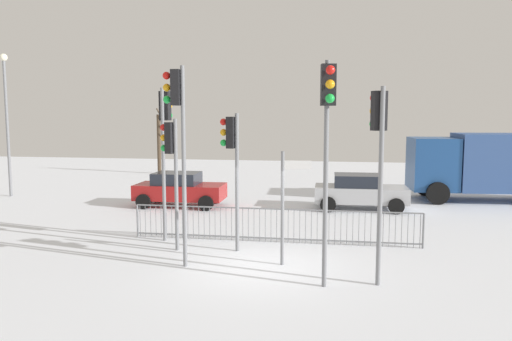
{
  "coord_description": "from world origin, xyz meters",
  "views": [
    {
      "loc": [
        2.0,
        -12.52,
        3.95
      ],
      "look_at": [
        -0.71,
        3.41,
        2.14
      ],
      "focal_mm": 34.96,
      "sensor_mm": 36.0,
      "label": 1
    }
  ],
  "objects": [
    {
      "name": "traffic_light_mid_right",
      "position": [
        -3.4,
        2.31,
        3.5
      ],
      "size": [
        0.35,
        0.56,
        4.78
      ],
      "rotation": [
        0.0,
        0.0,
        6.1
      ],
      "color": "slate",
      "rests_on": "ground"
    },
    {
      "name": "car_red_near",
      "position": [
        -4.85,
        7.95,
        0.77
      ],
      "size": [
        3.84,
        1.99,
        1.47
      ],
      "rotation": [
        0.0,
        0.0,
        0.02
      ],
      "color": "maroon",
      "rests_on": "ground"
    },
    {
      "name": "ground_plane",
      "position": [
        0.0,
        0.0,
        0.0
      ],
      "size": [
        60.0,
        60.0,
        0.0
      ],
      "primitive_type": "plane",
      "color": "white"
    },
    {
      "name": "car_silver_far",
      "position": [
        2.83,
        8.56,
        0.77
      ],
      "size": [
        3.84,
        1.99,
        1.47
      ],
      "rotation": [
        0.0,
        0.0,
        0.02
      ],
      "color": "#B2B5BA",
      "rests_on": "ground"
    },
    {
      "name": "traffic_light_foreground_left",
      "position": [
        -2.82,
        1.22,
        2.81
      ],
      "size": [
        0.55,
        0.37,
        3.84
      ],
      "rotation": [
        0.0,
        0.0,
        1.27
      ],
      "color": "slate",
      "rests_on": "ground"
    },
    {
      "name": "traffic_light_rear_left",
      "position": [
        1.7,
        -1.39,
        3.76
      ],
      "size": [
        0.35,
        0.56,
        5.15
      ],
      "rotation": [
        0.0,
        0.0,
        3.32
      ],
      "color": "slate",
      "rests_on": "ground"
    },
    {
      "name": "delivery_truck",
      "position": [
        8.83,
        11.62,
        1.74
      ],
      "size": [
        7.17,
        3.05,
        3.1
      ],
      "rotation": [
        0.0,
        0.0,
        3.2
      ],
      "color": "#33518C",
      "rests_on": "ground"
    },
    {
      "name": "pedestrian_guard_railing",
      "position": [
        -0.0,
        2.54,
        0.55
      ],
      "size": [
        9.0,
        0.12,
        1.07
      ],
      "rotation": [
        0.0,
        0.0,
        0.01
      ],
      "color": "slate",
      "rests_on": "ground"
    },
    {
      "name": "traffic_light_mid_left",
      "position": [
        -1.07,
        1.4,
        2.93
      ],
      "size": [
        0.56,
        0.36,
        4.0
      ],
      "rotation": [
        0.0,
        0.0,
        1.38
      ],
      "color": "slate",
      "rests_on": "ground"
    },
    {
      "name": "traffic_light_foreground_right",
      "position": [
        2.86,
        -0.81,
        3.36
      ],
      "size": [
        0.39,
        0.54,
        4.59
      ],
      "rotation": [
        0.0,
        0.0,
        0.4
      ],
      "color": "slate",
      "rests_on": "ground"
    },
    {
      "name": "street_lamp",
      "position": [
        -13.82,
        9.14,
        4.17
      ],
      "size": [
        0.36,
        0.36,
        6.83
      ],
      "color": "slate",
      "rests_on": "ground"
    },
    {
      "name": "traffic_light_rear_right",
      "position": [
        -2.1,
        -0.31,
        3.78
      ],
      "size": [
        0.57,
        0.33,
        5.19
      ],
      "rotation": [
        0.0,
        0.0,
        1.6
      ],
      "color": "slate",
      "rests_on": "ground"
    },
    {
      "name": "direction_sign_post",
      "position": [
        0.59,
        0.26,
        1.69
      ],
      "size": [
        0.79,
        0.12,
        3.01
      ],
      "rotation": [
        0.0,
        0.0,
        0.08
      ],
      "color": "slate",
      "rests_on": "ground"
    },
    {
      "name": "bare_tree_left",
      "position": [
        -10.01,
        19.37,
        2.11
      ],
      "size": [
        0.84,
        1.22,
        4.39
      ],
      "color": "#473828",
      "rests_on": "ground"
    }
  ]
}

